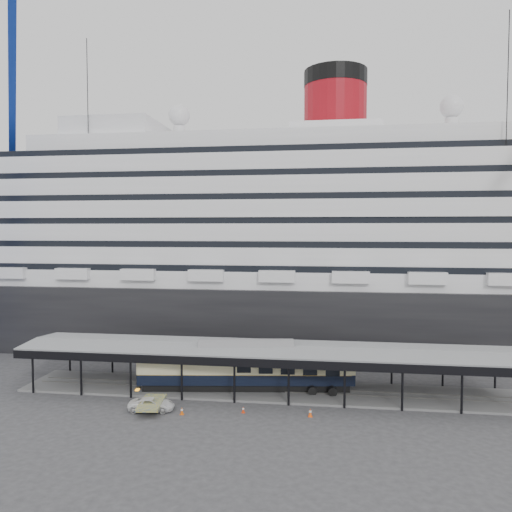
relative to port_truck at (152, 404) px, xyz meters
name	(u,v)px	position (x,y,z in m)	size (l,w,h in m)	color
ground	(260,407)	(10.82, 2.56, -0.64)	(200.00, 200.00, 0.00)	#333335
cruise_ship	(286,230)	(10.87, 34.56, 17.71)	(130.00, 30.00, 43.90)	black
platform_canopy	(266,371)	(10.82, 7.56, 1.72)	(56.00, 9.18, 5.30)	slate
port_truck	(152,404)	(0.00, 0.00, 0.00)	(2.13, 4.62, 1.28)	silver
pullman_carriage	(246,366)	(8.55, 7.56, 2.24)	(24.60, 6.25, 23.95)	black
traffic_cone_left	(182,411)	(3.36, -0.62, -0.26)	(0.40, 0.40, 0.77)	#D3530B
traffic_cone_mid	(243,409)	(9.35, 0.68, -0.30)	(0.40, 0.40, 0.69)	red
traffic_cone_right	(310,412)	(16.06, 0.56, -0.22)	(0.46, 0.46, 0.84)	#F6510D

